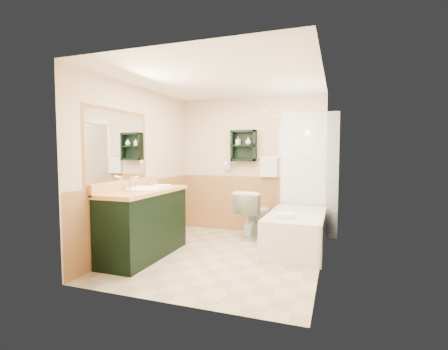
# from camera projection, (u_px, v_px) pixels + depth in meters

# --- Properties ---
(floor) EXTENTS (3.00, 3.00, 0.00)m
(floor) POSITION_uv_depth(u_px,v_px,m) (222.00, 256.00, 4.48)
(floor) COLOR #C6B691
(floor) RESTS_ON ground
(back_wall) EXTENTS (2.60, 0.04, 2.40)m
(back_wall) POSITION_uv_depth(u_px,v_px,m) (251.00, 165.00, 5.83)
(back_wall) COLOR #FFEBC7
(back_wall) RESTS_ON ground
(left_wall) EXTENTS (0.04, 3.00, 2.40)m
(left_wall) POSITION_uv_depth(u_px,v_px,m) (139.00, 168.00, 4.84)
(left_wall) COLOR #FFEBC7
(left_wall) RESTS_ON ground
(right_wall) EXTENTS (0.04, 3.00, 2.40)m
(right_wall) POSITION_uv_depth(u_px,v_px,m) (323.00, 171.00, 3.96)
(right_wall) COLOR #FFEBC7
(right_wall) RESTS_ON ground
(ceiling) EXTENTS (2.60, 3.00, 0.04)m
(ceiling) POSITION_uv_depth(u_px,v_px,m) (222.00, 78.00, 4.32)
(ceiling) COLOR white
(ceiling) RESTS_ON back_wall
(wainscot_left) EXTENTS (2.98, 2.98, 1.00)m
(wainscot_left) POSITION_uv_depth(u_px,v_px,m) (142.00, 214.00, 4.88)
(wainscot_left) COLOR tan
(wainscot_left) RESTS_ON left_wall
(wainscot_back) EXTENTS (2.58, 2.58, 1.00)m
(wainscot_back) POSITION_uv_depth(u_px,v_px,m) (250.00, 204.00, 5.85)
(wainscot_back) COLOR tan
(wainscot_back) RESTS_ON back_wall
(mirror_frame) EXTENTS (1.30, 1.30, 1.00)m
(mirror_frame) POSITION_uv_depth(u_px,v_px,m) (118.00, 147.00, 4.28)
(mirror_frame) COLOR #9B6532
(mirror_frame) RESTS_ON left_wall
(mirror_glass) EXTENTS (1.20, 1.20, 0.90)m
(mirror_glass) POSITION_uv_depth(u_px,v_px,m) (118.00, 147.00, 4.28)
(mirror_glass) COLOR white
(mirror_glass) RESTS_ON left_wall
(tile_right) EXTENTS (1.50, 1.50, 2.10)m
(tile_right) POSITION_uv_depth(u_px,v_px,m) (323.00, 179.00, 4.69)
(tile_right) COLOR white
(tile_right) RESTS_ON right_wall
(tile_back) EXTENTS (0.95, 0.95, 2.10)m
(tile_back) POSITION_uv_depth(u_px,v_px,m) (309.00, 175.00, 5.46)
(tile_back) COLOR white
(tile_back) RESTS_ON back_wall
(tile_accent) EXTENTS (1.50, 1.50, 0.10)m
(tile_accent) POSITION_uv_depth(u_px,v_px,m) (323.00, 120.00, 4.64)
(tile_accent) COLOR #154C2D
(tile_accent) RESTS_ON right_wall
(wall_shelf) EXTENTS (0.45, 0.15, 0.55)m
(wall_shelf) POSITION_uv_depth(u_px,v_px,m) (244.00, 146.00, 5.73)
(wall_shelf) COLOR black
(wall_shelf) RESTS_ON back_wall
(hair_dryer) EXTENTS (0.10, 0.24, 0.18)m
(hair_dryer) POSITION_uv_depth(u_px,v_px,m) (228.00, 165.00, 5.88)
(hair_dryer) COLOR white
(hair_dryer) RESTS_ON back_wall
(towel_bar) EXTENTS (0.40, 0.06, 0.40)m
(towel_bar) POSITION_uv_depth(u_px,v_px,m) (269.00, 157.00, 5.64)
(towel_bar) COLOR white
(towel_bar) RESTS_ON back_wall
(curtain_rod) EXTENTS (0.03, 1.60, 0.03)m
(curtain_rod) POSITION_uv_depth(u_px,v_px,m) (272.00, 114.00, 4.88)
(curtain_rod) COLOR silver
(curtain_rod) RESTS_ON back_wall
(shower_curtain) EXTENTS (1.05, 1.05, 1.70)m
(shower_curtain) POSITION_uv_depth(u_px,v_px,m) (274.00, 170.00, 5.10)
(shower_curtain) COLOR #C2B093
(shower_curtain) RESTS_ON curtain_rod
(vanity) EXTENTS (0.59, 1.46, 0.93)m
(vanity) POSITION_uv_depth(u_px,v_px,m) (144.00, 223.00, 4.43)
(vanity) COLOR black
(vanity) RESTS_ON ground
(bathtub) EXTENTS (0.80, 1.50, 0.54)m
(bathtub) POSITION_uv_depth(u_px,v_px,m) (296.00, 231.00, 4.78)
(bathtub) COLOR silver
(bathtub) RESTS_ON ground
(toilet) EXTENTS (0.62, 0.89, 0.79)m
(toilet) POSITION_uv_depth(u_px,v_px,m) (255.00, 214.00, 5.47)
(toilet) COLOR silver
(toilet) RESTS_ON ground
(counter_towel) EXTENTS (0.25, 0.19, 0.04)m
(counter_towel) POSITION_uv_depth(u_px,v_px,m) (161.00, 186.00, 4.63)
(counter_towel) COLOR white
(counter_towel) RESTS_ON vanity
(vanity_book) EXTENTS (0.18, 0.03, 0.24)m
(vanity_book) POSITION_uv_depth(u_px,v_px,m) (149.00, 178.00, 4.82)
(vanity_book) COLOR black
(vanity_book) RESTS_ON vanity
(tub_towel) EXTENTS (0.25, 0.21, 0.07)m
(tub_towel) POSITION_uv_depth(u_px,v_px,m) (284.00, 216.00, 4.40)
(tub_towel) COLOR white
(tub_towel) RESTS_ON bathtub
(soap_bottle_a) EXTENTS (0.11, 0.15, 0.06)m
(soap_bottle_a) POSITION_uv_depth(u_px,v_px,m) (238.00, 143.00, 5.76)
(soap_bottle_a) COLOR silver
(soap_bottle_a) RESTS_ON wall_shelf
(soap_bottle_b) EXTENTS (0.12, 0.14, 0.10)m
(soap_bottle_b) POSITION_uv_depth(u_px,v_px,m) (248.00, 142.00, 5.69)
(soap_bottle_b) COLOR silver
(soap_bottle_b) RESTS_ON wall_shelf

